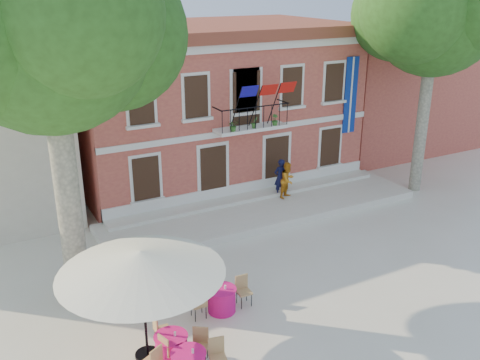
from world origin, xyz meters
name	(u,v)px	position (x,y,z in m)	size (l,w,h in m)	color
ground	(278,271)	(0.00, 0.00, 0.00)	(90.00, 90.00, 0.00)	beige
main_building	(207,102)	(2.00, 9.99, 3.78)	(13.50, 9.59, 7.50)	#CA6149
neighbor_east	(379,88)	(14.00, 11.00, 3.22)	(9.40, 9.40, 6.40)	#CA6149
terrace	(263,210)	(2.00, 4.40, 0.15)	(14.00, 3.40, 0.30)	silver
plane_tree_west	(47,31)	(-6.43, 1.32, 8.18)	(5.65, 5.65, 11.10)	#A59E84
plane_tree_east	(436,12)	(9.82, 3.45, 8.11)	(5.58, 5.58, 10.96)	#A59E84
patio_umbrella	(141,262)	(-5.43, -2.16, 2.83)	(4.24, 4.24, 3.15)	black
pedestrian_navy	(280,177)	(3.33, 5.21, 1.15)	(0.62, 0.41, 1.71)	#0F1133
pedestrian_orange	(288,180)	(3.51, 4.87, 1.11)	(0.79, 0.62, 1.63)	orange
cafe_table_1	(171,347)	(-4.93, -2.63, 0.43)	(1.87, 1.67, 0.95)	#C51262
cafe_table_3	(222,299)	(-2.77, -1.23, 0.42)	(1.94, 0.90, 0.95)	#C51262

